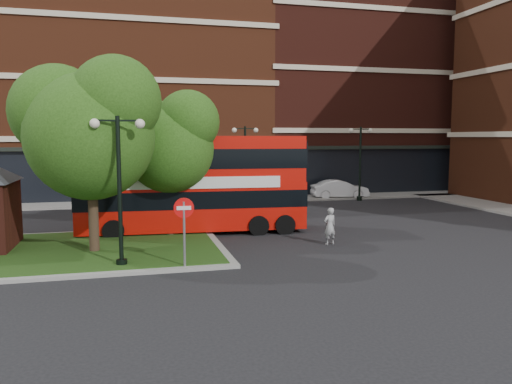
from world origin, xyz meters
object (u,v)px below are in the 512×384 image
object	(u,v)px
bus	(193,177)
car_silver	(197,194)
woman	(330,226)
car_white	(340,189)

from	to	relation	value
bus	car_silver	world-z (taller)	bus
car_silver	bus	bearing A→B (deg)	164.03
bus	woman	bearing A→B (deg)	-34.28
bus	car_silver	xyz separation A→B (m)	(1.28, 8.63, -1.75)
car_silver	woman	bearing A→B (deg)	-170.94
woman	bus	bearing A→B (deg)	-51.41
bus	car_silver	distance (m)	8.90
woman	car_white	world-z (taller)	woman
bus	car_white	bearing A→B (deg)	44.77
car_white	bus	bearing A→B (deg)	137.85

